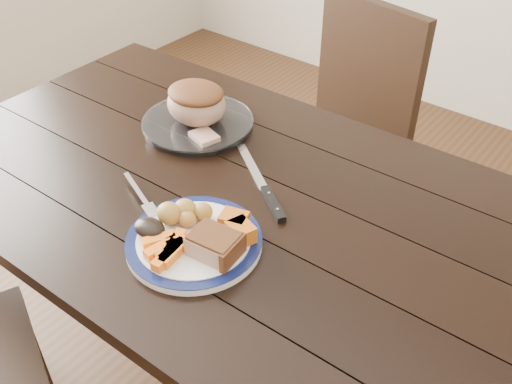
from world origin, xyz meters
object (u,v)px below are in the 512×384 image
Objects in this scene: chair_far at (341,125)px; pork_slice at (214,245)px; fork at (142,197)px; carving_knife at (267,194)px; roast_joint at (196,104)px; dinner_plate at (194,242)px; dining_table at (235,222)px; serving_platter at (198,124)px.

pork_slice is at bearing 116.60° from chair_far.
fork is (-0.24, 0.03, -0.02)m from pork_slice.
roast_joint is at bearing -166.15° from carving_knife.
chair_far is 5.63× the size of roast_joint.
dinner_plate is 1.70× the size of roast_joint.
dinner_plate is 2.98× the size of pork_slice.
pork_slice is 0.25m from fork.
chair_far is at bearing 78.44° from roast_joint.
carving_knife is at bearing 100.82° from pork_slice.
pork_slice is 0.34× the size of carving_knife.
dining_table is 0.32m from serving_platter.
fork reaches higher than carving_knife.
dining_table is 0.13m from carving_knife.
roast_joint reaches higher than dinner_plate.
chair_far reaches higher than dinner_plate.
chair_far is 9.86× the size of pork_slice.
chair_far is 0.66m from roast_joint.
dinner_plate is 0.07m from pork_slice.
chair_far reaches higher than roast_joint.
dining_table is at bearing 112.15° from chair_far.
serving_platter is 0.06m from roast_joint.
chair_far is 0.64m from serving_platter.
roast_joint is at bearing 149.03° from dining_table.
roast_joint reaches higher than dining_table.
chair_far reaches higher than pork_slice.
serving_platter is 0.34m from fork.
dining_table is 5.78× the size of dinner_plate.
fork is at bearing -68.17° from serving_platter.
fork is at bearing 101.91° from chair_far.
chair_far is at bearing 101.68° from dinner_plate.
fork is at bearing -101.41° from carving_knife.
dining_table is 5.86× the size of carving_knife.
dining_table is 0.34m from roast_joint.
fork reaches higher than dining_table.
chair_far is at bearing 105.26° from pork_slice.
pork_slice is 0.57× the size of roast_joint.
carving_knife reaches higher than dining_table.
dining_table is 17.22× the size of pork_slice.
roast_joint is at bearing 136.85° from pork_slice.
fork reaches higher than serving_platter.
dining_table is 9.47× the size of fork.
dining_table is at bearing -30.97° from serving_platter.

